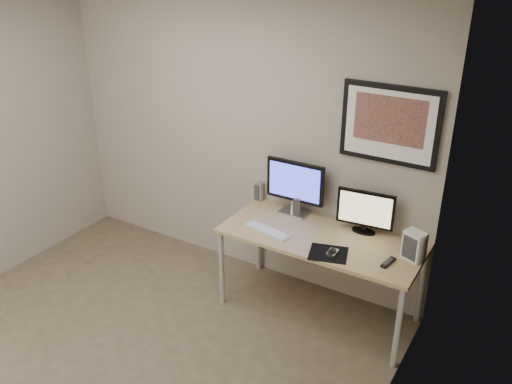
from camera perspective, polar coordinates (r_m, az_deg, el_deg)
floor at (r=4.35m, az=-14.37°, el=-17.20°), size 3.60×3.60×0.00m
room at (r=3.78m, az=-12.28°, el=5.56°), size 3.60×3.60×3.60m
desk at (r=4.37m, az=6.87°, el=-5.38°), size 1.60×0.70×0.73m
framed_art at (r=4.16m, az=13.89°, el=6.91°), size 0.75×0.04×0.60m
monitor_large at (r=4.56m, az=4.12°, el=0.72°), size 0.52×0.17×0.47m
monitor_tv at (r=4.36m, az=11.43°, el=-1.96°), size 0.46×0.13×0.36m
speaker_left at (r=4.85m, az=0.36°, el=0.05°), size 0.08×0.08×0.17m
speaker_right at (r=4.62m, az=4.34°, el=-1.44°), size 0.07×0.07×0.16m
keyboard at (r=4.38m, az=1.20°, el=-4.07°), size 0.43×0.19×0.01m
mousepad at (r=4.12m, az=7.62°, el=-6.42°), size 0.34×0.32×0.00m
mouse at (r=4.10m, az=8.04°, el=-6.24°), size 0.07×0.11×0.04m
remote at (r=4.08m, az=13.75°, el=-7.19°), size 0.07×0.17×0.02m
fan_unit at (r=4.13m, az=16.32°, el=-5.44°), size 0.18×0.16×0.23m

